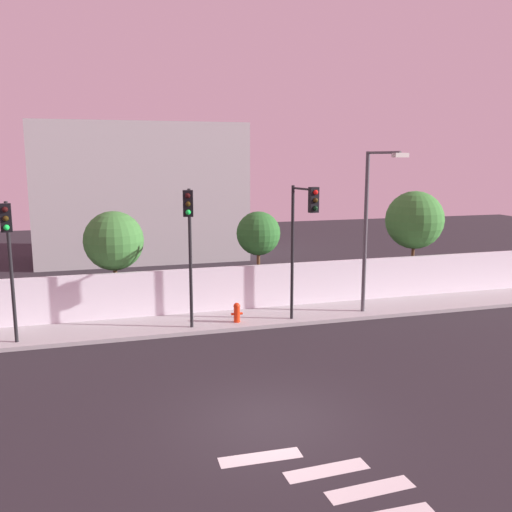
% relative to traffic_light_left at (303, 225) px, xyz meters
% --- Properties ---
extents(ground_plane, '(80.00, 80.00, 0.00)m').
position_rel_traffic_light_left_xyz_m(ground_plane, '(-3.44, -6.82, -3.91)').
color(ground_plane, '#272227').
extents(sidewalk, '(36.00, 2.40, 0.15)m').
position_rel_traffic_light_left_xyz_m(sidewalk, '(-3.44, 1.38, -3.83)').
color(sidewalk, '#A8A8A8').
rests_on(sidewalk, ground).
extents(perimeter_wall, '(36.00, 0.18, 1.80)m').
position_rel_traffic_light_left_xyz_m(perimeter_wall, '(-3.44, 2.67, -2.86)').
color(perimeter_wall, white).
rests_on(perimeter_wall, sidewalk).
extents(crosswalk_marking, '(3.72, 4.71, 0.01)m').
position_rel_traffic_light_left_xyz_m(crosswalk_marking, '(-3.29, -10.49, -3.90)').
color(crosswalk_marking, silver).
rests_on(crosswalk_marking, ground).
extents(traffic_light_left, '(0.51, 1.67, 5.17)m').
position_rel_traffic_light_left_xyz_m(traffic_light_left, '(0.00, 0.00, 0.00)').
color(traffic_light_left, black).
rests_on(traffic_light_left, sidewalk).
extents(traffic_light_center, '(0.43, 1.19, 5.11)m').
position_rel_traffic_light_left_xyz_m(traffic_light_center, '(-4.16, 0.24, -0.07)').
color(traffic_light_center, black).
rests_on(traffic_light_center, sidewalk).
extents(traffic_light_right, '(0.36, 1.19, 4.79)m').
position_rel_traffic_light_left_xyz_m(traffic_light_right, '(-10.02, 0.23, -0.28)').
color(traffic_light_right, black).
rests_on(traffic_light_right, sidewalk).
extents(street_lamp_curbside, '(0.68, 2.16, 6.42)m').
position_rel_traffic_light_left_xyz_m(street_lamp_curbside, '(3.07, 0.63, 0.09)').
color(street_lamp_curbside, '#4C4C51').
rests_on(street_lamp_curbside, sidewalk).
extents(fire_hydrant, '(0.44, 0.26, 0.76)m').
position_rel_traffic_light_left_xyz_m(fire_hydrant, '(-2.30, 0.87, -3.35)').
color(fire_hydrant, red).
rests_on(fire_hydrant, sidewalk).
extents(roadside_tree_midleft, '(2.37, 2.37, 4.27)m').
position_rel_traffic_light_left_xyz_m(roadside_tree_midleft, '(-6.65, 3.54, -0.83)').
color(roadside_tree_midleft, brown).
rests_on(roadside_tree_midleft, ground).
extents(roadside_tree_midright, '(1.88, 1.88, 4.09)m').
position_rel_traffic_light_left_xyz_m(roadside_tree_midright, '(-0.67, 3.54, -0.77)').
color(roadside_tree_midright, brown).
rests_on(roadside_tree_midright, ground).
extents(roadside_tree_rightmost, '(2.68, 2.68, 4.83)m').
position_rel_traffic_light_left_xyz_m(roadside_tree_rightmost, '(6.88, 3.54, -0.42)').
color(roadside_tree_rightmost, brown).
rests_on(roadside_tree_rightmost, ground).
extents(low_building_distant, '(12.61, 6.00, 8.41)m').
position_rel_traffic_light_left_xyz_m(low_building_distant, '(-4.51, 16.67, 0.30)').
color(low_building_distant, '#AEAEAE').
rests_on(low_building_distant, ground).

